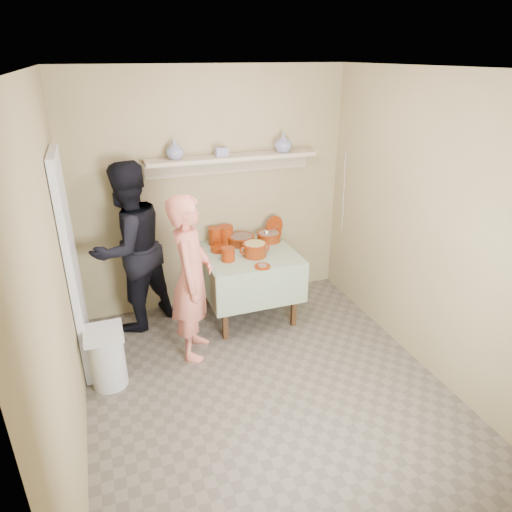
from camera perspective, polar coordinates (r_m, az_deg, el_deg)
name	(u,v)px	position (r m, az deg, el deg)	size (l,w,h in m)	color
ground	(269,391)	(4.14, 1.59, -16.50)	(3.50, 3.50, 0.00)	#635B4E
tile_panel	(73,267)	(4.24, -21.95, -1.32)	(0.06, 0.70, 2.00)	silver
plate_stack_a	(215,236)	(5.01, -5.13, 2.47)	(0.15, 0.15, 0.19)	#751B00
plate_stack_b	(226,234)	(5.05, -3.78, 2.72)	(0.16, 0.16, 0.19)	#751B00
bowl_stack	(228,254)	(4.61, -3.52, 0.21)	(0.14, 0.14, 0.14)	#751B00
empty_bowl	(219,249)	(4.86, -4.65, 0.90)	(0.18, 0.18, 0.05)	#751B00
propped_lid	(274,226)	(5.21, 2.32, 3.73)	(0.24, 0.24, 0.02)	#751B00
vase_right	(283,143)	(4.99, 3.42, 13.97)	(0.19, 0.19, 0.20)	navy
vase_left	(175,150)	(4.71, -10.11, 12.96)	(0.18, 0.18, 0.19)	navy
ceramic_box	(221,152)	(4.80, -4.35, 12.86)	(0.13, 0.09, 0.09)	navy
person_cook	(192,278)	(4.23, -8.05, -2.78)	(0.58, 0.38, 1.60)	#DB735E
person_helper	(130,248)	(4.79, -15.52, 0.96)	(0.86, 0.67, 1.77)	black
room_shell	(271,216)	(3.33, 1.91, 5.07)	(3.04, 3.54, 2.62)	tan
serving_table	(248,262)	(4.89, -0.98, -0.75)	(0.97, 0.97, 0.76)	#4C2D16
cazuela_meat_a	(241,239)	(5.01, -1.86, 2.12)	(0.30, 0.30, 0.10)	#5F200A
cazuela_meat_b	(269,236)	(5.10, 1.64, 2.53)	(0.28, 0.28, 0.10)	#5F200A
ladle	(267,233)	(5.06, 1.38, 2.95)	(0.08, 0.26, 0.19)	silver
cazuela_rice	(255,248)	(4.70, -0.15, 0.95)	(0.33, 0.25, 0.14)	#5F200A
front_plate	(262,266)	(4.48, 0.81, -1.29)	(0.16, 0.16, 0.03)	#751B00
wall_shelf	(232,159)	(4.88, -3.07, 11.99)	(1.80, 0.25, 0.21)	#BFAB8D
trash_bin	(107,357)	(4.24, -18.11, -11.95)	(0.32, 0.32, 0.56)	silver
electrical_cord	(344,191)	(5.33, 10.91, 7.93)	(0.01, 0.05, 0.90)	silver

